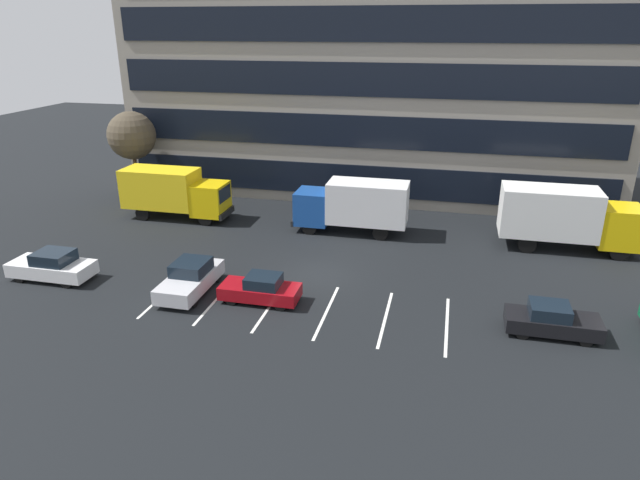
# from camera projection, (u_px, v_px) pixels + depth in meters

# --- Properties ---
(ground_plane) EXTENTS (120.00, 120.00, 0.00)m
(ground_plane) POSITION_uv_depth(u_px,v_px,m) (318.00, 274.00, 30.50)
(ground_plane) COLOR black
(office_building) EXTENTS (37.19, 10.77, 21.60)m
(office_building) POSITION_uv_depth(u_px,v_px,m) (372.00, 52.00, 42.90)
(office_building) COLOR gray
(office_building) RESTS_ON ground_plane
(lot_markings) EXTENTS (14.14, 5.40, 0.01)m
(lot_markings) POSITION_uv_depth(u_px,v_px,m) (298.00, 308.00, 26.81)
(lot_markings) COLOR silver
(lot_markings) RESTS_ON ground_plane
(box_truck_yellow_all) EXTENTS (7.45, 2.47, 3.46)m
(box_truck_yellow_all) POSITION_uv_depth(u_px,v_px,m) (174.00, 191.00, 38.71)
(box_truck_yellow_all) COLOR yellow
(box_truck_yellow_all) RESTS_ON ground_plane
(box_truck_blue) EXTENTS (7.37, 2.44, 3.42)m
(box_truck_blue) POSITION_uv_depth(u_px,v_px,m) (353.00, 204.00, 35.99)
(box_truck_blue) COLOR #194799
(box_truck_blue) RESTS_ON ground_plane
(box_truck_yellow) EXTENTS (8.05, 2.67, 3.73)m
(box_truck_yellow) POSITION_uv_depth(u_px,v_px,m) (566.00, 216.00, 33.20)
(box_truck_yellow) COLOR yellow
(box_truck_yellow) RESTS_ON ground_plane
(sedan_maroon) EXTENTS (3.89, 1.63, 1.39)m
(sedan_maroon) POSITION_uv_depth(u_px,v_px,m) (261.00, 289.00, 27.28)
(sedan_maroon) COLOR maroon
(sedan_maroon) RESTS_ON ground_plane
(sedan_black) EXTENTS (3.99, 1.67, 1.43)m
(sedan_black) POSITION_uv_depth(u_px,v_px,m) (552.00, 320.00, 24.38)
(sedan_black) COLOR black
(sedan_black) RESTS_ON ground_plane
(sedan_silver) EXTENTS (1.88, 4.50, 1.61)m
(sedan_silver) POSITION_uv_depth(u_px,v_px,m) (191.00, 278.00, 28.23)
(sedan_silver) COLOR silver
(sedan_silver) RESTS_ON ground_plane
(sedan_white) EXTENTS (4.42, 1.85, 1.58)m
(sedan_white) POSITION_uv_depth(u_px,v_px,m) (52.00, 266.00, 29.68)
(sedan_white) COLOR white
(sedan_white) RESTS_ON ground_plane
(bare_tree) EXTENTS (3.59, 3.59, 6.74)m
(bare_tree) POSITION_uv_depth(u_px,v_px,m) (132.00, 136.00, 42.05)
(bare_tree) COLOR #473323
(bare_tree) RESTS_ON ground_plane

